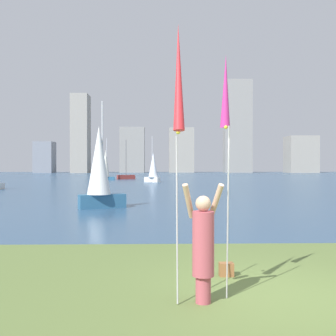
# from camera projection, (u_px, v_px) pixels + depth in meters

# --- Properties ---
(ground) EXTENTS (120.00, 138.00, 0.12)m
(ground) POSITION_uv_depth(u_px,v_px,m) (172.00, 180.00, 57.51)
(ground) COLOR #5B7038
(person) EXTENTS (0.66, 0.49, 1.81)m
(person) POSITION_uv_depth(u_px,v_px,m) (203.00, 244.00, 6.18)
(person) COLOR #B24C59
(person) RESTS_ON ground
(kite_flag_left) EXTENTS (0.16, 0.86, 4.13)m
(kite_flag_left) POSITION_uv_depth(u_px,v_px,m) (179.00, 82.00, 5.79)
(kite_flag_left) COLOR #B2B2B7
(kite_flag_left) RESTS_ON ground
(kite_flag_right) EXTENTS (0.16, 0.46, 3.84)m
(kite_flag_right) POSITION_uv_depth(u_px,v_px,m) (226.00, 98.00, 6.49)
(kite_flag_right) COLOR #B2B2B7
(kite_flag_right) RESTS_ON ground
(bag) EXTENTS (0.27, 0.19, 0.25)m
(bag) POSITION_uv_depth(u_px,v_px,m) (226.00, 269.00, 7.68)
(bag) COLOR brown
(bag) RESTS_ON ground
(sailboat_0) EXTENTS (2.03, 1.97, 5.65)m
(sailboat_0) POSITION_uv_depth(u_px,v_px,m) (153.00, 167.00, 49.81)
(sailboat_0) COLOR silver
(sailboat_0) RESTS_ON ground
(sailboat_1) EXTENTS (2.32, 1.23, 5.89)m
(sailboat_1) POSITION_uv_depth(u_px,v_px,m) (106.00, 165.00, 57.78)
(sailboat_1) COLOR #2D6084
(sailboat_1) RESTS_ON ground
(sailboat_4) EXTENTS (2.29, 1.52, 5.18)m
(sailboat_4) POSITION_uv_depth(u_px,v_px,m) (99.00, 167.00, 19.60)
(sailboat_4) COLOR #2D6084
(sailboat_4) RESTS_ON ground
(sailboat_6) EXTENTS (2.74, 2.09, 5.87)m
(sailboat_6) POSITION_uv_depth(u_px,v_px,m) (126.00, 177.00, 60.72)
(sailboat_6) COLOR maroon
(sailboat_6) RESTS_ON ground
(skyline_tower_0) EXTENTS (4.97, 5.39, 8.37)m
(skyline_tower_0) POSITION_uv_depth(u_px,v_px,m) (45.00, 157.00, 110.17)
(skyline_tower_0) COLOR gray
(skyline_tower_0) RESTS_ON ground
(skyline_tower_1) EXTENTS (4.50, 6.15, 20.97)m
(skyline_tower_1) POSITION_uv_depth(u_px,v_px,m) (81.00, 134.00, 109.56)
(skyline_tower_1) COLOR gray
(skyline_tower_1) RESTS_ON ground
(skyline_tower_2) EXTENTS (6.83, 4.86, 12.68)m
(skyline_tower_2) POSITION_uv_depth(u_px,v_px,m) (132.00, 150.00, 114.58)
(skyline_tower_2) COLOR gray
(skyline_tower_2) RESTS_ON ground
(skyline_tower_3) EXTENTS (6.93, 5.34, 12.61)m
(skyline_tower_3) POSITION_uv_depth(u_px,v_px,m) (181.00, 150.00, 115.77)
(skyline_tower_3) COLOR gray
(skyline_tower_3) RESTS_ON ground
(skyline_tower_4) EXTENTS (7.54, 4.41, 25.65)m
(skyline_tower_4) POSITION_uv_depth(u_px,v_px,m) (237.00, 127.00, 113.37)
(skyline_tower_4) COLOR gray
(skyline_tower_4) RESTS_ON ground
(skyline_tower_5) EXTENTS (7.76, 6.90, 9.98)m
(skyline_tower_5) POSITION_uv_depth(u_px,v_px,m) (301.00, 155.00, 111.55)
(skyline_tower_5) COLOR gray
(skyline_tower_5) RESTS_ON ground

